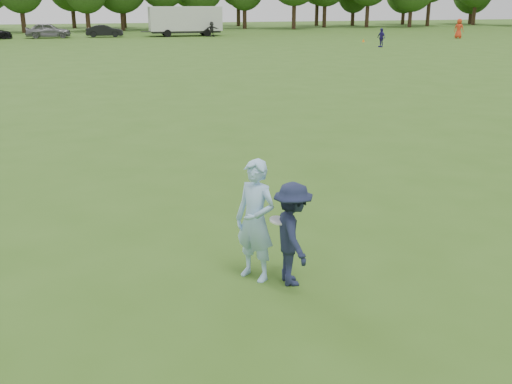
% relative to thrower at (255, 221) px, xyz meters
% --- Properties ---
extents(ground, '(200.00, 200.00, 0.00)m').
position_rel_thrower_xyz_m(ground, '(-0.23, 0.37, -0.93)').
color(ground, '#345919').
rests_on(ground, ground).
extents(thrower, '(0.77, 0.81, 1.87)m').
position_rel_thrower_xyz_m(thrower, '(0.00, 0.00, 0.00)').
color(thrower, '#98C5EC').
rests_on(thrower, ground).
extents(defender, '(0.64, 1.05, 1.58)m').
position_rel_thrower_xyz_m(defender, '(0.48, -0.31, -0.15)').
color(defender, '#1A213B').
rests_on(defender, ground).
extents(player_far_b, '(0.60, 1.01, 1.61)m').
position_rel_thrower_xyz_m(player_far_b, '(22.63, 40.92, -0.13)').
color(player_far_b, navy).
rests_on(player_far_b, ground).
extents(player_far_c, '(1.13, 1.17, 2.03)m').
position_rel_thrower_xyz_m(player_far_c, '(36.04, 49.60, 0.08)').
color(player_far_c, red).
rests_on(player_far_c, ground).
extents(player_far_d, '(1.59, 0.88, 1.64)m').
position_rel_thrower_xyz_m(player_far_d, '(11.21, 59.07, -0.12)').
color(player_far_d, '#272727').
rests_on(player_far_d, ground).
extents(car_e, '(4.69, 2.00, 1.58)m').
position_rel_thrower_xyz_m(car_e, '(-6.09, 61.66, -0.14)').
color(car_e, slate).
rests_on(car_e, ground).
extents(car_f, '(4.08, 1.79, 1.30)m').
position_rel_thrower_xyz_m(car_f, '(-0.22, 61.70, -0.28)').
color(car_f, black).
rests_on(car_f, ground).
extents(field_cone, '(0.28, 0.28, 0.30)m').
position_rel_thrower_xyz_m(field_cone, '(23.93, 47.21, -0.78)').
color(field_cone, orange).
rests_on(field_cone, ground).
extents(disc_in_play, '(0.29, 0.29, 0.08)m').
position_rel_thrower_xyz_m(disc_in_play, '(0.28, -0.25, 0.07)').
color(disc_in_play, white).
rests_on(disc_in_play, ground).
extents(cargo_trailer, '(9.00, 2.75, 3.20)m').
position_rel_thrower_xyz_m(cargo_trailer, '(8.64, 61.22, 0.84)').
color(cargo_trailer, silver).
rests_on(cargo_trailer, ground).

